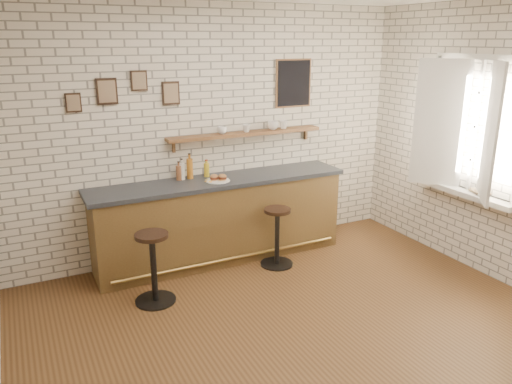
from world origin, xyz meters
TOP-DOWN VIEW (x-y plane):
  - ground at (0.00, 0.00)m, footprint 5.00×5.00m
  - bar_counter at (-0.04, 1.70)m, footprint 3.10×0.65m
  - sandwich_plate at (-0.10, 1.63)m, footprint 0.28×0.28m
  - ciabatta_sandwich at (-0.09, 1.63)m, footprint 0.21×0.16m
  - potato_chips at (-0.12, 1.62)m, footprint 0.24×0.18m
  - bitters_bottle_brown at (-0.48, 1.87)m, footprint 0.07×0.07m
  - bitters_bottle_white at (-0.44, 1.87)m, footprint 0.06×0.06m
  - bitters_bottle_amber at (-0.35, 1.87)m, footprint 0.07×0.07m
  - condiment_bottle_yellow at (-0.14, 1.87)m, footprint 0.06×0.06m
  - bar_stool_left at (-1.06, 1.01)m, footprint 0.42×0.42m
  - bar_stool_right at (0.48, 1.23)m, footprint 0.39×0.39m
  - wall_shelf at (0.40, 1.90)m, footprint 2.00×0.18m
  - shelf_cup_a at (0.08, 1.90)m, footprint 0.16×0.16m
  - shelf_cup_b at (0.41, 1.90)m, footprint 0.13×0.13m
  - shelf_cup_c at (0.77, 1.90)m, footprint 0.19×0.19m
  - shelf_cup_d at (0.92, 1.90)m, footprint 0.14×0.14m
  - back_wall_decor at (0.23, 1.98)m, footprint 2.96×0.02m
  - window_sill at (2.40, 0.30)m, footprint 0.20×1.35m
  - casement_window at (2.36, 0.30)m, footprint 0.40×1.30m
  - book_lower at (2.38, 0.14)m, footprint 0.21×0.25m
  - book_upper at (2.38, 0.16)m, footprint 0.23×0.25m

SIDE VIEW (x-z plane):
  - ground at x=0.00m, z-range 0.00..0.00m
  - bar_stool_right at x=0.48m, z-range 0.03..0.73m
  - bar_stool_left at x=-1.06m, z-range 0.03..0.77m
  - bar_counter at x=-0.04m, z-range 0.00..1.01m
  - window_sill at x=2.40m, z-range 0.87..0.93m
  - book_lower at x=2.38m, z-range 0.93..0.95m
  - book_upper at x=2.38m, z-range 0.95..0.97m
  - sandwich_plate at x=-0.10m, z-range 1.01..1.02m
  - potato_chips at x=-0.12m, z-range 1.02..1.03m
  - ciabatta_sandwich at x=-0.09m, z-range 1.02..1.09m
  - condiment_bottle_yellow at x=-0.14m, z-range 0.99..1.20m
  - bitters_bottle_brown at x=-0.48m, z-range 0.99..1.21m
  - bitters_bottle_white at x=-0.44m, z-range 0.99..1.24m
  - bitters_bottle_amber at x=-0.35m, z-range 0.98..1.29m
  - wall_shelf at x=0.40m, z-range 1.39..1.57m
  - shelf_cup_a at x=0.08m, z-range 1.50..1.59m
  - shelf_cup_b at x=0.41m, z-range 1.50..1.59m
  - shelf_cup_d at x=0.92m, z-range 1.50..1.60m
  - shelf_cup_c at x=0.77m, z-range 1.50..1.61m
  - casement_window at x=2.36m, z-range 0.87..2.43m
  - back_wall_decor at x=0.23m, z-range 1.77..2.33m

